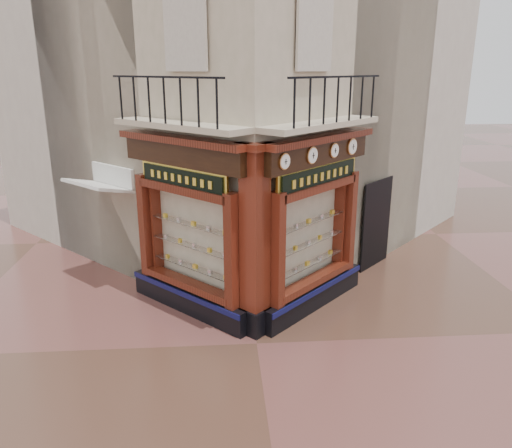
{
  "coord_description": "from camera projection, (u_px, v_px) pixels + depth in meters",
  "views": [
    {
      "loc": [
        -0.67,
        -8.86,
        5.3
      ],
      "look_at": [
        0.13,
        2.0,
        1.9
      ],
      "focal_mm": 35.0,
      "sensor_mm": 36.0,
      "label": 1
    }
  ],
  "objects": [
    {
      "name": "ground",
      "position": [
        257.0,
        344.0,
        10.06
      ],
      "size": [
        80.0,
        80.0,
        0.0
      ],
      "primitive_type": "plane",
      "color": "#4C2F23",
      "rests_on": "ground"
    },
    {
      "name": "signboard_right",
      "position": [
        319.0,
        176.0,
        10.68
      ],
      "size": [
        2.09,
        2.09,
        0.56
      ],
      "rotation": [
        0.0,
        0.0,
        0.79
      ],
      "color": "yellow",
      "rests_on": "ground"
    },
    {
      "name": "neighbour_right",
      "position": [
        311.0,
        63.0,
        16.81
      ],
      "size": [
        11.31,
        11.31,
        11.0
      ],
      "primitive_type": "cube",
      "rotation": [
        0.0,
        0.0,
        0.79
      ],
      "color": "beige",
      "rests_on": "ground"
    },
    {
      "name": "shopfront_right",
      "position": [
        315.0,
        225.0,
        11.06
      ],
      "size": [
        2.86,
        2.86,
        3.98
      ],
      "rotation": [
        0.0,
        0.0,
        0.79
      ],
      "color": "black",
      "rests_on": "ground"
    },
    {
      "name": "clock_c",
      "position": [
        334.0,
        151.0,
        10.72
      ],
      "size": [
        0.26,
        0.26,
        0.32
      ],
      "rotation": [
        0.0,
        0.0,
        0.79
      ],
      "color": "#BF7E3F",
      "rests_on": "ground"
    },
    {
      "name": "clock_b",
      "position": [
        312.0,
        155.0,
        10.12
      ],
      "size": [
        0.29,
        0.29,
        0.36
      ],
      "rotation": [
        0.0,
        0.0,
        0.79
      ],
      "color": "#BF7E3F",
      "rests_on": "ground"
    },
    {
      "name": "main_building",
      "position": [
        241.0,
        43.0,
        14.13
      ],
      "size": [
        11.31,
        11.31,
        12.0
      ],
      "primitive_type": "cube",
      "rotation": [
        0.0,
        0.0,
        0.79
      ],
      "color": "beige",
      "rests_on": "ground"
    },
    {
      "name": "neighbour_left",
      "position": [
        163.0,
        62.0,
        16.47
      ],
      "size": [
        11.31,
        11.31,
        11.0
      ],
      "primitive_type": "cube",
      "rotation": [
        0.0,
        0.0,
        0.79
      ],
      "color": "beige",
      "rests_on": "ground"
    },
    {
      "name": "clock_a",
      "position": [
        284.0,
        161.0,
        9.46
      ],
      "size": [
        0.26,
        0.26,
        0.32
      ],
      "rotation": [
        0.0,
        0.0,
        0.79
      ],
      "color": "#BF7E3F",
      "rests_on": "ground"
    },
    {
      "name": "shopfront_left",
      "position": [
        187.0,
        228.0,
        10.87
      ],
      "size": [
        2.86,
        2.86,
        3.98
      ],
      "rotation": [
        0.0,
        0.0,
        2.36
      ],
      "color": "black",
      "rests_on": "ground"
    },
    {
      "name": "awning",
      "position": [
        107.0,
        279.0,
        13.13
      ],
      "size": [
        1.93,
        1.93,
        0.33
      ],
      "primitive_type": null,
      "rotation": [
        0.24,
        0.0,
        2.36
      ],
      "color": "silver",
      "rests_on": "ground"
    },
    {
      "name": "signboard_left",
      "position": [
        182.0,
        178.0,
        10.47
      ],
      "size": [
        1.9,
        1.9,
        0.51
      ],
      "rotation": [
        0.0,
        0.0,
        2.36
      ],
      "color": "yellow",
      "rests_on": "ground"
    },
    {
      "name": "balcony",
      "position": [
        251.0,
        124.0,
        10.22
      ],
      "size": [
        5.94,
        2.97,
        1.03
      ],
      "color": "beige",
      "rests_on": "ground"
    },
    {
      "name": "clock_d",
      "position": [
        352.0,
        147.0,
        11.26
      ],
      "size": [
        0.3,
        0.3,
        0.38
      ],
      "rotation": [
        0.0,
        0.0,
        0.79
      ],
      "color": "#BF7E3F",
      "rests_on": "ground"
    },
    {
      "name": "corner_pilaster",
      "position": [
        255.0,
        244.0,
        9.96
      ],
      "size": [
        0.85,
        0.85,
        3.98
      ],
      "rotation": [
        0.0,
        0.0,
        0.79
      ],
      "color": "black",
      "rests_on": "ground"
    }
  ]
}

